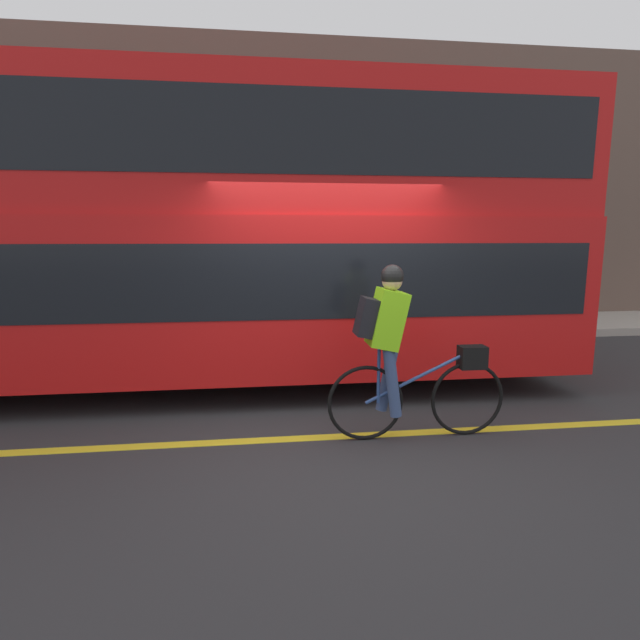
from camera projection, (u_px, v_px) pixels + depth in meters
ground_plane at (336, 430)px, 5.08m from camera, size 80.00×80.00×0.00m
road_center_line at (339, 436)px, 4.90m from camera, size 50.00×0.14×0.01m
sidewalk_curb at (297, 330)px, 10.05m from camera, size 60.00×2.11×0.15m
building_facade at (291, 186)px, 10.74m from camera, size 60.00×0.30×6.01m
bus at (188, 226)px, 6.30m from camera, size 9.63×2.52×3.71m
cyclist_on_bike at (401, 348)px, 4.72m from camera, size 1.76×0.32×1.69m
street_sign_post at (213, 255)px, 9.49m from camera, size 0.36×0.09×2.58m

